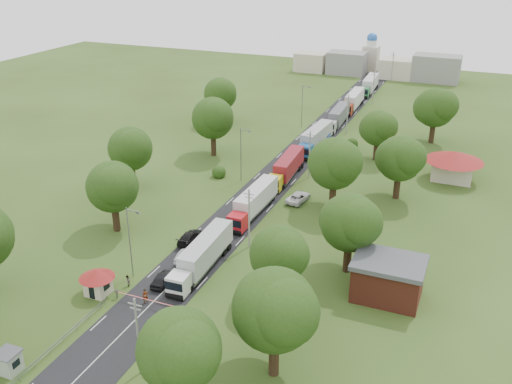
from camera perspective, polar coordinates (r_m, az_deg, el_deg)
The scene contains 46 objects.
ground at distance 89.78m, azimuth -2.16°, elevation -2.80°, with size 260.00×260.00×0.00m, color #304416.
road at distance 106.61m, azimuth 2.29°, elevation 1.69°, with size 8.00×200.00×0.04m, color black.
boom_barrier at distance 71.22m, azimuth -11.68°, elevation -10.33°, with size 9.22×0.35×1.18m.
guard_booth at distance 73.60m, azimuth -15.60°, elevation -8.36°, with size 4.40×4.40×3.45m.
kiosk at distance 65.34m, azimuth -23.50°, elevation -15.30°, with size 2.30×2.30×2.41m.
guard_rail at distance 67.53m, azimuth -19.07°, elevation -14.40°, with size 0.10×17.00×1.70m, color slate, non-canonical shape.
info_sign at distance 117.53m, azimuth 7.27°, elevation 5.24°, with size 0.12×3.10×4.10m.
pole_0 at distance 59.16m, azimuth -11.72°, elevation -13.84°, with size 1.60×0.24×9.00m.
pole_1 at distance 79.96m, azimuth -0.70°, elevation -2.58°, with size 1.60×0.24×9.00m.
pole_2 at distance 104.19m, azimuth 5.37°, elevation 3.82°, with size 1.60×0.24×9.00m.
pole_3 at distance 129.94m, azimuth 9.13°, elevation 7.74°, with size 1.60×0.24×9.00m.
pole_4 at distance 156.47m, azimuth 11.67°, elevation 10.33°, with size 1.60×0.24×9.00m.
pole_5 at distance 183.43m, azimuth 13.49°, elevation 12.15°, with size 1.60×0.24×9.00m.
lamp_0 at distance 74.32m, azimuth -12.44°, elevation -4.64°, with size 2.03×0.22×10.00m.
lamp_1 at distance 102.15m, azimuth -1.45°, elevation 4.02°, with size 2.03×0.22×10.00m.
lamp_2 at distance 133.40m, azimuth 4.69°, elevation 8.78°, with size 2.03×0.22×10.00m.
tree_0 at distance 52.86m, azimuth -7.62°, elevation -15.26°, with size 8.80×8.80×11.07m.
tree_1 at distance 56.13m, azimuth 1.92°, elevation -11.56°, with size 9.60×9.60×12.05m.
tree_2 at distance 67.41m, azimuth 2.33°, elevation -6.19°, with size 8.00×8.00×10.10m.
tree_3 at distance 74.16m, azimuth 9.40°, elevation -2.98°, with size 8.80×8.80×11.07m.
tree_4 at distance 91.43m, azimuth 7.87°, elevation 2.88°, with size 9.60×9.60×12.05m.
tree_5 at distance 97.45m, azimuth 14.21°, elevation 3.31°, with size 8.80×8.80×11.07m.
tree_6 at distance 114.57m, azimuth 12.12°, elevation 6.29°, with size 8.00×8.00×10.10m.
tree_7 at distance 127.48m, azimuth 17.50°, elevation 8.09°, with size 9.60×9.60×12.05m.
tree_10 at distance 86.20m, azimuth -14.11°, elevation 0.56°, with size 8.80×8.80×11.07m.
tree_11 at distance 101.34m, azimuth -12.43°, elevation 4.29°, with size 8.80×8.80×11.07m.
tree_12 at distance 114.51m, azimuth -4.32°, elevation 7.41°, with size 9.60×9.60×12.05m.
tree_13 at distance 135.36m, azimuth -3.57°, elevation 9.77°, with size 8.80×8.80×11.07m.
house_brick at distance 71.94m, azimuth 13.05°, elevation -8.42°, with size 8.60×6.60×5.20m.
house_cream at distance 109.16m, azimuth 19.18°, elevation 2.93°, with size 10.08×10.08×5.80m.
distant_town at distance 189.29m, azimuth 12.26°, elevation 12.24°, with size 52.00×8.00×8.00m.
church at distance 197.51m, azimuth 11.41°, elevation 13.35°, with size 5.00×5.00×12.30m.
truck_0 at distance 76.10m, azimuth -5.35°, elevation -6.29°, with size 3.01×15.12×4.18m.
truck_1 at distance 90.53m, azimuth -0.22°, elevation -0.99°, with size 2.81×15.01×4.16m.
truck_2 at distance 104.46m, azimuth 3.13°, elevation 2.49°, with size 3.26×14.98×4.14m.
truck_3 at distance 120.05m, azimuth 5.95°, elevation 5.36°, with size 3.43×15.81×4.37m.
truck_4 at distance 136.29m, azimuth 8.19°, elevation 7.47°, with size 3.04×14.90×4.12m.
truck_5 at distance 150.54m, azimuth 9.72°, elevation 8.99°, with size 3.00×15.45×4.28m.
truck_6 at distance 168.40m, azimuth 11.29°, elevation 10.48°, with size 3.30×15.68×4.33m.
car_lane_front at distance 74.56m, azimuth -9.32°, elevation -8.53°, with size 1.83×4.55×1.55m, color black.
car_lane_mid at distance 79.15m, azimuth -6.96°, elevation -6.30°, with size 1.61×4.63×1.52m, color gray.
car_lane_rear at distance 83.60m, azimuth -6.59°, elevation -4.50°, with size 2.20×5.40×1.57m, color black.
car_verge_near at distance 95.78m, azimuth 4.25°, elevation -0.54°, with size 2.58×5.59×1.55m, color silver.
car_verge_far at distance 114.01m, azimuth 6.72°, elevation 3.46°, with size 1.74×4.31×1.47m, color slate.
pedestrian_near at distance 71.20m, azimuth -11.01°, elevation -10.22°, with size 0.69×0.45×1.90m, color gray.
pedestrian_booth at distance 74.87m, azimuth -12.73°, elevation -8.68°, with size 0.76×0.59×1.57m, color gray.
Camera 1 is at (33.70, -72.67, 40.53)m, focal length 40.00 mm.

